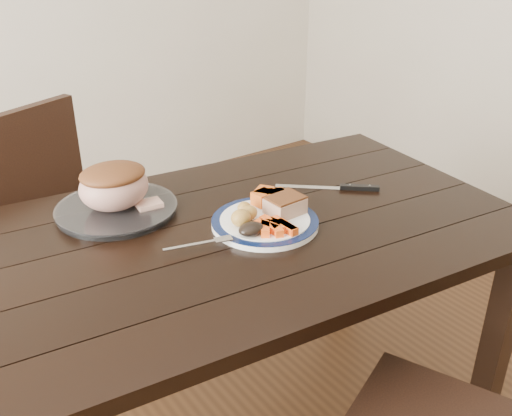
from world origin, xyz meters
TOP-DOWN VIEW (x-y plane):
  - dining_table at (0.00, 0.00)m, footprint 1.70×1.09m
  - chair_far at (-0.24, 0.73)m, footprint 0.55×0.56m
  - dinner_plate at (0.10, -0.04)m, footprint 0.29×0.29m
  - plate_rim at (0.10, -0.04)m, footprint 0.29×0.29m
  - serving_platter at (-0.20, 0.27)m, footprint 0.33×0.33m
  - pork_slice at (0.16, -0.04)m, footprint 0.10×0.08m
  - roasted_potatoes at (0.04, -0.02)m, footprint 0.10×0.10m
  - carrot_batons at (0.08, -0.11)m, footprint 0.09×0.12m
  - pumpkin_wedges at (0.17, 0.03)m, footprint 0.10×0.10m
  - dark_mushroom at (0.02, -0.09)m, footprint 0.07×0.05m
  - fork at (-0.11, -0.05)m, footprint 0.18×0.06m
  - roast_joint at (-0.20, 0.27)m, footprint 0.20×0.17m
  - cut_slice at (-0.12, 0.21)m, footprint 0.08×0.06m
  - carving_knife at (0.44, 0.00)m, footprint 0.25×0.23m

SIDE VIEW (x-z plane):
  - chair_far at x=-0.24m, z-range 0.06..0.99m
  - dining_table at x=0.00m, z-range 0.28..1.03m
  - carving_knife at x=0.44m, z-range 0.75..0.76m
  - dinner_plate at x=0.10m, z-range 0.75..0.77m
  - serving_platter at x=-0.20m, z-range 0.75..0.77m
  - plate_rim at x=0.10m, z-range 0.75..0.78m
  - fork at x=-0.11m, z-range 0.77..0.77m
  - cut_slice at x=-0.12m, z-range 0.77..0.78m
  - carrot_batons at x=0.08m, z-range 0.77..0.79m
  - dark_mushroom at x=0.02m, z-range 0.77..0.80m
  - pumpkin_wedges at x=0.17m, z-range 0.77..0.81m
  - roasted_potatoes at x=0.04m, z-range 0.77..0.81m
  - pork_slice at x=0.16m, z-range 0.77..0.81m
  - roast_joint at x=-0.20m, z-range 0.77..0.89m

